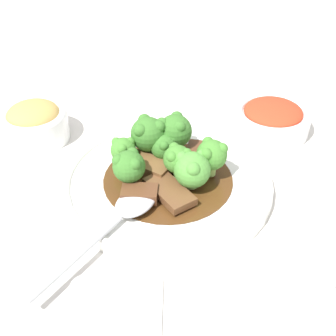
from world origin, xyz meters
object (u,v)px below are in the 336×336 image
object	(u,v)px
broccoli_floret_3	(212,154)
side_bowl_kimchi	(272,118)
broccoli_floret_6	(177,159)
broccoli_floret_0	(148,134)
beef_strip_1	(184,163)
beef_strip_2	(146,165)
serving_spoon	(127,210)
main_plate	(168,182)
broccoli_floret_5	(129,166)
beef_strip_4	(139,194)
broccoli_floret_1	(192,169)
broccoli_floret_4	(123,150)
broccoli_floret_7	(164,147)
beef_strip_3	(169,191)
sauce_dish	(310,272)
beef_strip_0	(196,152)
side_bowl_appetizer	(35,122)
broccoli_floret_2	(172,130)

from	to	relation	value
broccoli_floret_3	side_bowl_kimchi	xyz separation A→B (m)	(0.08, 0.15, -0.03)
broccoli_floret_6	broccoli_floret_0	bearing A→B (deg)	136.81
beef_strip_1	broccoli_floret_6	size ratio (longest dim) A/B	1.29
beef_strip_2	serving_spoon	xyz separation A→B (m)	(-0.00, -0.09, -0.00)
side_bowl_kimchi	main_plate	bearing A→B (deg)	-129.99
broccoli_floret_5	broccoli_floret_6	bearing A→B (deg)	21.12
beef_strip_4	serving_spoon	distance (m)	0.03
broccoli_floret_1	broccoli_floret_4	xyz separation A→B (m)	(-0.10, 0.03, -0.00)
broccoli_floret_7	serving_spoon	distance (m)	0.12
beef_strip_3	sauce_dish	size ratio (longest dim) A/B	1.29
main_plate	beef_strip_0	xyz separation A→B (m)	(0.03, 0.05, 0.01)
side_bowl_appetizer	broccoli_floret_4	bearing A→B (deg)	-23.17
main_plate	broccoli_floret_5	size ratio (longest dim) A/B	5.64
main_plate	side_bowl_appetizer	distance (m)	0.24
main_plate	beef_strip_4	size ratio (longest dim) A/B	5.82
broccoli_floret_3	broccoli_floret_7	xyz separation A→B (m)	(-0.07, 0.02, -0.01)
serving_spoon	beef_strip_2	bearing A→B (deg)	87.31
beef_strip_4	broccoli_floret_1	distance (m)	0.07
beef_strip_3	broccoli_floret_0	distance (m)	0.10
beef_strip_3	beef_strip_2	bearing A→B (deg)	130.32
broccoli_floret_3	broccoli_floret_4	world-z (taller)	broccoli_floret_3
beef_strip_2	broccoli_floret_2	world-z (taller)	broccoli_floret_2
beef_strip_0	broccoli_floret_4	xyz separation A→B (m)	(-0.10, -0.04, 0.02)
beef_strip_1	broccoli_floret_6	xyz separation A→B (m)	(-0.01, -0.03, 0.03)
main_plate	broccoli_floret_0	world-z (taller)	broccoli_floret_0
beef_strip_0	broccoli_floret_7	xyz separation A→B (m)	(-0.04, -0.02, 0.02)
broccoli_floret_0	broccoli_floret_2	size ratio (longest dim) A/B	1.02
main_plate	side_bowl_kimchi	xyz separation A→B (m)	(0.14, 0.17, 0.01)
serving_spoon	sauce_dish	size ratio (longest dim) A/B	3.29
main_plate	broccoli_floret_1	world-z (taller)	broccoli_floret_1
broccoli_floret_5	broccoli_floret_2	bearing A→B (deg)	62.53
broccoli_floret_1	side_bowl_appetizer	xyz separation A→B (m)	(-0.26, 0.10, -0.02)
beef_strip_2	broccoli_floret_1	xyz separation A→B (m)	(0.07, -0.03, 0.02)
broccoli_floret_6	broccoli_floret_2	bearing A→B (deg)	105.23
serving_spoon	beef_strip_0	bearing A→B (deg)	62.96
broccoli_floret_2	broccoli_floret_4	xyz separation A→B (m)	(-0.06, -0.04, -0.01)
broccoli_floret_0	main_plate	bearing A→B (deg)	-51.73
broccoli_floret_5	sauce_dish	world-z (taller)	broccoli_floret_5
beef_strip_1	side_bowl_kimchi	bearing A→B (deg)	49.10
main_plate	side_bowl_kimchi	world-z (taller)	side_bowl_kimchi
beef_strip_2	broccoli_floret_5	world-z (taller)	broccoli_floret_5
main_plate	broccoli_floret_7	size ratio (longest dim) A/B	6.74
broccoli_floret_3	broccoli_floret_0	bearing A→B (deg)	161.84
broccoli_floret_5	serving_spoon	distance (m)	0.06
main_plate	beef_strip_1	world-z (taller)	beef_strip_1
beef_strip_3	sauce_dish	bearing A→B (deg)	-27.39
broccoli_floret_5	broccoli_floret_3	bearing A→B (deg)	20.36
broccoli_floret_7	broccoli_floret_2	bearing A→B (deg)	73.18
broccoli_floret_4	sauce_dish	world-z (taller)	broccoli_floret_4
main_plate	serving_spoon	world-z (taller)	serving_spoon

